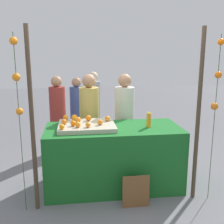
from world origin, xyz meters
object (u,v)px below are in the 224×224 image
orange_0 (74,117)px  vendor_right (124,125)px  stall_counter (113,157)px  chalkboard_sign (136,192)px  orange_1 (78,125)px  juice_bottle (149,120)px  vendor_left (90,126)px

orange_0 → vendor_right: bearing=26.2°
stall_counter → vendor_right: size_ratio=1.20×
chalkboard_sign → vendor_right: bearing=86.8°
orange_0 → orange_1: (0.05, -0.42, -0.01)m
stall_counter → vendor_right: (0.29, 0.69, 0.31)m
vendor_right → juice_bottle: bearing=-72.7°
orange_1 → orange_0: bearing=96.7°
juice_bottle → chalkboard_sign: bearing=-118.1°
orange_0 → orange_1: 0.42m
vendor_right → orange_1: bearing=-134.0°
stall_counter → vendor_right: vendor_right is taller
orange_0 → vendor_left: 0.56m
orange_1 → stall_counter: bearing=15.5°
orange_1 → vendor_left: vendor_left is taller
stall_counter → vendor_left: (-0.32, 0.71, 0.31)m
juice_bottle → vendor_left: bearing=138.1°
orange_1 → juice_bottle: (1.04, 0.10, 0.01)m
juice_bottle → vendor_right: size_ratio=0.14×
orange_1 → juice_bottle: 1.05m
juice_bottle → vendor_right: bearing=107.3°
juice_bottle → stall_counter: bearing=174.7°
chalkboard_sign → orange_1: bearing=146.9°
stall_counter → chalkboard_sign: stall_counter is taller
orange_1 → vendor_right: 1.19m
stall_counter → vendor_left: vendor_left is taller
orange_0 → orange_1: bearing=-83.3°
stall_counter → orange_1: size_ratio=25.92×
orange_0 → chalkboard_sign: 1.45m
chalkboard_sign → vendor_left: 1.54m
orange_0 → chalkboard_sign: bearing=-48.8°
orange_1 → juice_bottle: juice_bottle is taller
vendor_right → chalkboard_sign: bearing=-93.2°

